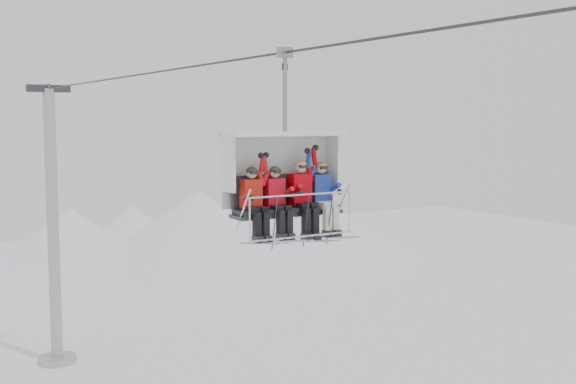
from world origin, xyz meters
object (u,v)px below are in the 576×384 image
lift_tower_right (54,246)px  skier_center_right (302,195)px  skier_center_left (277,199)px  skier_far_left (254,200)px  skier_far_right (323,194)px  chairlift_carrier (282,172)px

lift_tower_right → skier_center_right: lift_tower_right is taller
skier_center_left → skier_center_right: bearing=1.1°
skier_center_left → lift_tower_right: bearing=89.2°
lift_tower_right → skier_center_left: bearing=-90.8°
skier_far_left → skier_center_right: skier_center_right is taller
skier_center_left → skier_far_right: size_ratio=0.98×
skier_center_right → skier_far_right: 0.54m
chairlift_carrier → skier_far_left: bearing=-160.0°
chairlift_carrier → skier_far_right: (0.87, -0.31, -0.50)m
chairlift_carrier → skier_far_right: 1.05m
skier_far_right → lift_tower_right: bearing=92.3°
lift_tower_right → skier_far_left: size_ratio=7.99×
skier_far_left → skier_center_left: (0.56, -0.00, -0.00)m
skier_center_left → skier_far_right: 1.17m
skier_far_left → skier_center_right: 1.20m
chairlift_carrier → skier_far_right: chairlift_carrier is taller
chairlift_carrier → skier_far_left: chairlift_carrier is taller
lift_tower_right → skier_far_right: bearing=-87.7°
lift_tower_right → skier_far_left: 22.51m
lift_tower_right → skier_center_right: (0.34, -22.04, 4.48)m
skier_far_left → skier_center_left: size_ratio=1.00×
lift_tower_right → skier_far_right: 22.51m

